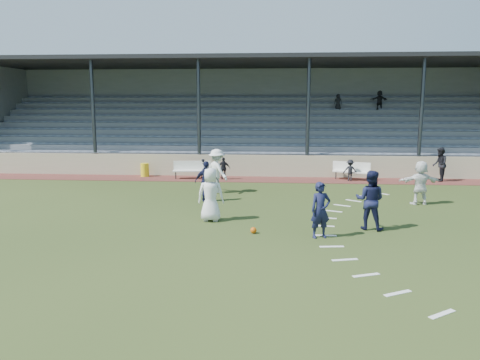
{
  "coord_description": "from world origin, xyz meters",
  "views": [
    {
      "loc": [
        1.29,
        -14.19,
        4.09
      ],
      "look_at": [
        0.0,
        2.5,
        1.3
      ],
      "focal_mm": 35.0,
      "sensor_mm": 36.0,
      "label": 1
    }
  ],
  "objects_px": {
    "trash_bin": "(145,170)",
    "player_navy_lead": "(320,210)",
    "bench_left": "(192,168)",
    "football": "(253,230)",
    "bench_right": "(352,169)",
    "official": "(440,164)",
    "player_white_lead": "(211,194)"
  },
  "relations": [
    {
      "from": "player_navy_lead",
      "to": "bench_right",
      "type": "bearing_deg",
      "value": 58.65
    },
    {
      "from": "trash_bin",
      "to": "player_navy_lead",
      "type": "relative_size",
      "value": 0.43
    },
    {
      "from": "football",
      "to": "trash_bin",
      "type": "bearing_deg",
      "value": 121.1
    },
    {
      "from": "player_navy_lead",
      "to": "trash_bin",
      "type": "bearing_deg",
      "value": 109.81
    },
    {
      "from": "trash_bin",
      "to": "official",
      "type": "relative_size",
      "value": 0.42
    },
    {
      "from": "bench_right",
      "to": "trash_bin",
      "type": "distance_m",
      "value": 11.26
    },
    {
      "from": "player_white_lead",
      "to": "bench_left",
      "type": "bearing_deg",
      "value": -75.53
    },
    {
      "from": "player_white_lead",
      "to": "player_navy_lead",
      "type": "xyz_separation_m",
      "value": [
        3.61,
        -1.78,
        -0.07
      ]
    },
    {
      "from": "bench_left",
      "to": "player_navy_lead",
      "type": "bearing_deg",
      "value": -68.03
    },
    {
      "from": "bench_right",
      "to": "player_navy_lead",
      "type": "height_order",
      "value": "player_navy_lead"
    },
    {
      "from": "player_white_lead",
      "to": "official",
      "type": "bearing_deg",
      "value": -139.68
    },
    {
      "from": "bench_left",
      "to": "football",
      "type": "xyz_separation_m",
      "value": [
        3.84,
        -10.4,
        -0.48
      ]
    },
    {
      "from": "bench_left",
      "to": "bench_right",
      "type": "relative_size",
      "value": 1.01
    },
    {
      "from": "player_navy_lead",
      "to": "football",
      "type": "bearing_deg",
      "value": 153.68
    },
    {
      "from": "trash_bin",
      "to": "football",
      "type": "xyz_separation_m",
      "value": [
        6.57,
        -10.89,
        -0.29
      ]
    },
    {
      "from": "trash_bin",
      "to": "player_white_lead",
      "type": "height_order",
      "value": "player_white_lead"
    },
    {
      "from": "trash_bin",
      "to": "player_white_lead",
      "type": "bearing_deg",
      "value": -61.99
    },
    {
      "from": "bench_left",
      "to": "football",
      "type": "distance_m",
      "value": 11.1
    },
    {
      "from": "bench_right",
      "to": "official",
      "type": "bearing_deg",
      "value": 20.93
    },
    {
      "from": "bench_left",
      "to": "official",
      "type": "height_order",
      "value": "official"
    },
    {
      "from": "bench_right",
      "to": "football",
      "type": "distance_m",
      "value": 11.62
    },
    {
      "from": "bench_left",
      "to": "official",
      "type": "distance_m",
      "value": 13.02
    },
    {
      "from": "bench_left",
      "to": "football",
      "type": "relative_size",
      "value": 10.13
    },
    {
      "from": "player_navy_lead",
      "to": "official",
      "type": "xyz_separation_m",
      "value": [
        7.13,
        10.84,
        0.04
      ]
    },
    {
      "from": "bench_left",
      "to": "trash_bin",
      "type": "distance_m",
      "value": 2.78
    },
    {
      "from": "bench_left",
      "to": "trash_bin",
      "type": "height_order",
      "value": "bench_left"
    },
    {
      "from": "bench_right",
      "to": "player_navy_lead",
      "type": "relative_size",
      "value": 1.16
    },
    {
      "from": "bench_left",
      "to": "official",
      "type": "xyz_separation_m",
      "value": [
        13.01,
        0.14,
        0.31
      ]
    },
    {
      "from": "bench_right",
      "to": "trash_bin",
      "type": "relative_size",
      "value": 2.73
    },
    {
      "from": "bench_left",
      "to": "bench_right",
      "type": "bearing_deg",
      "value": -5.29
    },
    {
      "from": "football",
      "to": "official",
      "type": "height_order",
      "value": "official"
    },
    {
      "from": "football",
      "to": "player_white_lead",
      "type": "xyz_separation_m",
      "value": [
        -1.56,
        1.47,
        0.83
      ]
    }
  ]
}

